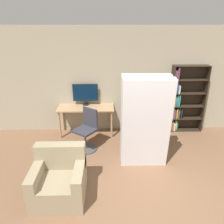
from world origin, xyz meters
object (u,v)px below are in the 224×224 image
(office_chair, at_px, (87,133))
(mattress_far, at_px, (144,120))
(bookshelf, at_px, (183,101))
(mattress_near, at_px, (146,125))
(armchair, at_px, (59,179))
(monitor, at_px, (85,93))

(office_chair, xyz_separation_m, mattress_far, (1.22, -0.47, 0.53))
(office_chair, height_order, bookshelf, bookshelf)
(mattress_near, height_order, mattress_far, mattress_near)
(bookshelf, relative_size, mattress_near, 0.95)
(armchair, bearing_deg, monitor, 83.85)
(office_chair, height_order, armchair, office_chair)
(bookshelf, height_order, armchair, bookshelf)
(office_chair, bearing_deg, armchair, -102.74)
(monitor, relative_size, office_chair, 0.67)
(office_chair, bearing_deg, monitor, 94.97)
(monitor, distance_m, armchair, 2.53)
(armchair, bearing_deg, office_chair, 77.26)
(office_chair, relative_size, mattress_far, 0.52)
(bookshelf, relative_size, armchair, 2.09)
(monitor, xyz_separation_m, office_chair, (0.08, -0.91, -0.67))
(bookshelf, relative_size, mattress_far, 0.95)
(armchair, bearing_deg, mattress_far, 33.44)
(bookshelf, bearing_deg, mattress_far, -132.11)
(bookshelf, bearing_deg, armchair, -139.33)
(monitor, height_order, armchair, monitor)
(bookshelf, height_order, mattress_near, mattress_near)
(bookshelf, xyz_separation_m, mattress_near, (-1.25, -1.64, 0.10))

